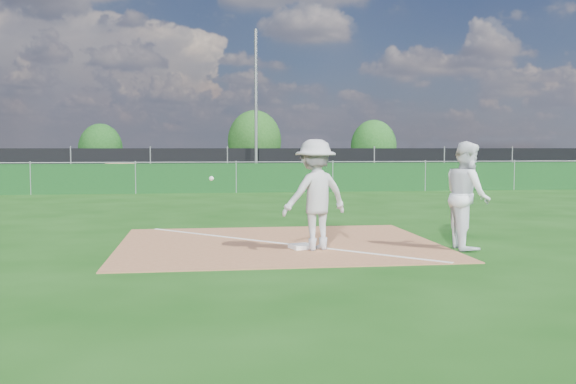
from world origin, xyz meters
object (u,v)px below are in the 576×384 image
Objects in this scene: light_pole at (256,106)px; car_left at (125,167)px; tree_mid at (255,141)px; tree_left at (101,149)px; car_right at (282,166)px; tree_right at (374,146)px; car_mid at (239,164)px; first_base at (301,246)px; runner at (467,195)px; play_at_first at (315,195)px.

car_left is (-7.39, 5.63, -3.32)m from light_pole.
tree_left is at bearing -177.19° from tree_mid.
car_right is at bearing -25.74° from tree_left.
tree_right reaches higher than car_right.
tree_mid is (10.35, 0.51, 0.52)m from tree_left.
car_mid is 10.79m from tree_right.
tree_right is at bearing 72.31° from first_base.
first_base is 0.07× the size of car_mid.
light_pole is 2.13× the size of tree_right.
car_left is at bearing 22.99° from runner.
tree_left is 10.37m from tree_mid.
car_right is 1.44× the size of tree_left.
tree_right is at bearing 47.17° from light_pole.
light_pole is 1.63× the size of car_right.
first_base is at bearing -147.12° from car_left.
tree_mid is at bearing 86.50° from first_base.
tree_mid is (8.25, 5.25, 1.60)m from car_left.
tree_left is 0.77× the size of tree_mid.
car_mid is at bearing 88.72° from first_base.
car_right is at bearing 83.83° from play_at_first.
first_base is 0.10× the size of tree_right.
light_pole is 22.99m from runner.
tree_left is (-11.32, 33.09, 0.78)m from runner.
runner is 33.64m from tree_mid.
car_right is 1.11× the size of tree_mid.
car_left is 1.04× the size of tree_right.
play_at_first is 28.88m from car_left.
runner is at bearing -71.12° from tree_left.
car_left is at bearing -66.09° from tree_left.
tree_mid is 8.31m from tree_right.
light_pole is at bearing 173.36° from car_mid.
play_at_first is 0.69× the size of tree_right.
tree_right is at bearing -1.69° from tree_left.
tree_right is (16.49, 4.19, 1.26)m from car_left.
first_base is 0.07× the size of car_right.
tree_mid is (1.42, 5.72, 1.46)m from car_mid.
play_at_first is 1.33× the size of runner.
tree_mid is at bearing 6.63° from runner.
runner is at bearing 165.34° from car_right.
play_at_first is 33.88m from tree_right.
car_mid is 1.44× the size of tree_left.
tree_left is (-9.49, 10.37, -2.24)m from light_pole.
play_at_first is at bearing -29.38° from first_base.
car_left is (-6.21, 28.02, 0.62)m from first_base.
tree_right is at bearing 72.75° from play_at_first.
car_mid reaches higher than car_right.
play_at_first reaches higher than car_mid.
tree_right is at bearing -69.11° from car_right.
car_mid is (6.83, -0.48, 0.14)m from car_left.
light_pole is 6.08m from car_mid.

